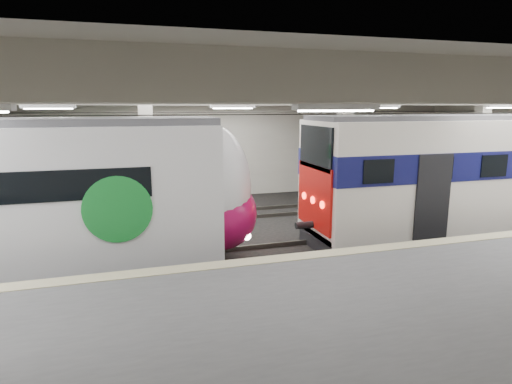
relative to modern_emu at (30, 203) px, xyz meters
name	(u,v)px	position (x,y,z in m)	size (l,w,h in m)	color
station_hall	(264,168)	(6.39, -1.74, 0.97)	(36.00, 24.00, 5.75)	black
modern_emu	(30,203)	(0.00, 0.00, 0.00)	(14.47, 2.99, 4.63)	white
older_rer	(482,173)	(15.75, 0.00, 0.16)	(14.17, 3.13, 4.64)	white
far_train	(15,178)	(-1.61, 5.50, -0.11)	(13.10, 3.18, 4.19)	white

